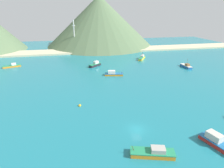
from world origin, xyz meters
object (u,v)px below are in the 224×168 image
object	(u,v)px
fishing_boat_0	(217,141)
fishing_boat_7	(142,58)
fishing_boat_3	(12,66)
radio_tower	(74,36)
fishing_boat_4	(95,64)
fishing_boat_9	(153,153)
buoy_1	(80,106)
fishing_boat_10	(113,74)
fishing_boat_8	(186,66)

from	to	relation	value
fishing_boat_0	fishing_boat_7	size ratio (longest dim) A/B	0.83
fishing_boat_3	radio_tower	world-z (taller)	radio_tower
fishing_boat_4	fishing_boat_7	xyz separation A→B (m)	(31.50, 10.41, -0.06)
fishing_boat_3	fishing_boat_7	distance (m)	76.72
fishing_boat_3	fishing_boat_7	xyz separation A→B (m)	(76.67, 2.59, 0.24)
radio_tower	fishing_boat_4	bearing A→B (deg)	-78.27
fishing_boat_3	fishing_boat_7	world-z (taller)	fishing_boat_7
fishing_boat_3	fishing_boat_0	bearing A→B (deg)	-51.73
fishing_boat_3	fishing_boat_9	size ratio (longest dim) A/B	0.97
fishing_boat_9	radio_tower	bearing A→B (deg)	95.99
fishing_boat_3	buoy_1	distance (m)	64.43
fishing_boat_10	fishing_boat_3	bearing A→B (deg)	153.45
fishing_boat_10	buoy_1	distance (m)	33.90
fishing_boat_4	radio_tower	size ratio (longest dim) A/B	0.32
fishing_boat_8	fishing_boat_10	bearing A→B (deg)	-173.36
fishing_boat_8	radio_tower	distance (m)	83.38
fishing_boat_7	fishing_boat_10	size ratio (longest dim) A/B	1.16
fishing_boat_7	buoy_1	size ratio (longest dim) A/B	11.59
fishing_boat_0	fishing_boat_9	bearing A→B (deg)	-178.97
fishing_boat_9	fishing_boat_7	bearing A→B (deg)	71.24
fishing_boat_7	buoy_1	bearing A→B (deg)	-126.68
fishing_boat_10	radio_tower	xyz separation A→B (m)	(-15.93, 63.77, 10.93)
fishing_boat_8	fishing_boat_9	bearing A→B (deg)	-126.98
fishing_boat_0	fishing_boat_7	xyz separation A→B (m)	(12.75, 83.63, -0.05)
fishing_boat_0	fishing_boat_3	bearing A→B (deg)	128.27
fishing_boat_4	buoy_1	world-z (taller)	fishing_boat_4
fishing_boat_4	fishing_boat_9	xyz separation A→B (m)	(3.00, -73.51, -0.24)
fishing_boat_4	fishing_boat_8	size ratio (longest dim) A/B	0.89
fishing_boat_10	buoy_1	bearing A→B (deg)	-121.33
fishing_boat_0	radio_tower	distance (m)	122.81
fishing_boat_10	buoy_1	size ratio (longest dim) A/B	10.02
fishing_boat_3	radio_tower	xyz separation A→B (m)	(35.67, 37.99, 11.08)
fishing_boat_0	fishing_boat_4	distance (m)	75.59
fishing_boat_3	fishing_boat_9	bearing A→B (deg)	-59.36
fishing_boat_0	fishing_boat_3	xyz separation A→B (m)	(-63.93, 81.05, -0.30)
fishing_boat_3	fishing_boat_8	distance (m)	95.99
fishing_boat_3	fishing_boat_8	bearing A→B (deg)	-12.57
buoy_1	fishing_boat_3	bearing A→B (deg)	121.83
fishing_boat_8	radio_tower	bearing A→B (deg)	134.58
fishing_boat_10	fishing_boat_7	bearing A→B (deg)	48.53
fishing_boat_9	fishing_boat_10	size ratio (longest dim) A/B	1.08
fishing_boat_7	buoy_1	world-z (taller)	fishing_boat_7
fishing_boat_4	fishing_boat_7	bearing A→B (deg)	18.28
fishing_boat_4	radio_tower	bearing A→B (deg)	101.73
fishing_boat_7	fishing_boat_9	distance (m)	88.62
fishing_boat_9	buoy_1	size ratio (longest dim) A/B	10.80
fishing_boat_10	fishing_boat_0	bearing A→B (deg)	-77.42
fishing_boat_10	fishing_boat_4	bearing A→B (deg)	109.67
fishing_boat_4	fishing_boat_3	bearing A→B (deg)	170.18
fishing_boat_4	fishing_boat_8	distance (m)	50.24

